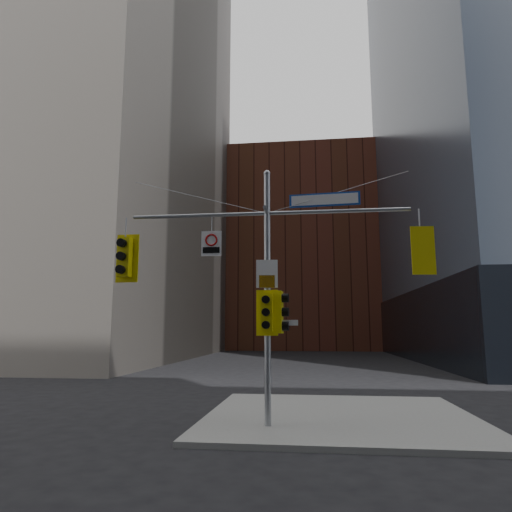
% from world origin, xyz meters
% --- Properties ---
extents(ground, '(160.00, 160.00, 0.00)m').
position_xyz_m(ground, '(0.00, 0.00, 0.00)').
color(ground, black).
rests_on(ground, ground).
extents(sidewalk_corner, '(8.00, 8.00, 0.15)m').
position_xyz_m(sidewalk_corner, '(2.00, 4.00, 0.07)').
color(sidewalk_corner, gray).
rests_on(sidewalk_corner, ground).
extents(brick_midrise, '(26.00, 20.00, 28.00)m').
position_xyz_m(brick_midrise, '(0.00, 58.00, 14.00)').
color(brick_midrise, brown).
rests_on(brick_midrise, ground).
extents(signal_assembly, '(8.00, 0.80, 7.30)m').
position_xyz_m(signal_assembly, '(0.00, 1.99, 4.42)').
color(signal_assembly, '#95989E').
rests_on(signal_assembly, ground).
extents(traffic_light_west_arm, '(0.69, 0.56, 1.45)m').
position_xyz_m(traffic_light_west_arm, '(-4.23, 2.01, 4.80)').
color(traffic_light_west_arm, yellow).
rests_on(traffic_light_west_arm, ground).
extents(traffic_light_east_arm, '(0.63, 0.52, 1.32)m').
position_xyz_m(traffic_light_east_arm, '(4.22, 1.99, 4.80)').
color(traffic_light_east_arm, yellow).
rests_on(traffic_light_east_arm, ground).
extents(traffic_light_pole_side, '(0.47, 0.40, 1.17)m').
position_xyz_m(traffic_light_pole_side, '(0.33, 1.99, 3.17)').
color(traffic_light_pole_side, yellow).
rests_on(traffic_light_pole_side, ground).
extents(traffic_light_pole_front, '(0.60, 0.46, 1.26)m').
position_xyz_m(traffic_light_pole_front, '(0.00, 1.73, 3.15)').
color(traffic_light_pole_front, yellow).
rests_on(traffic_light_pole_front, ground).
extents(street_sign_blade, '(2.00, 0.20, 0.39)m').
position_xyz_m(street_sign_blade, '(1.64, 2.00, 6.35)').
color(street_sign_blade, '#113B9F').
rests_on(street_sign_blade, ground).
extents(regulatory_sign_arm, '(0.59, 0.07, 0.73)m').
position_xyz_m(regulatory_sign_arm, '(-1.62, 1.97, 5.17)').
color(regulatory_sign_arm, silver).
rests_on(regulatory_sign_arm, ground).
extents(regulatory_sign_pole, '(0.60, 0.10, 0.79)m').
position_xyz_m(regulatory_sign_pole, '(0.00, 1.88, 4.21)').
color(regulatory_sign_pole, silver).
rests_on(regulatory_sign_pole, ground).
extents(street_blade_ew, '(0.78, 0.07, 0.16)m').
position_xyz_m(street_blade_ew, '(0.45, 2.00, 2.88)').
color(street_blade_ew, silver).
rests_on(street_blade_ew, ground).
extents(street_blade_ns, '(0.10, 0.76, 0.15)m').
position_xyz_m(street_blade_ns, '(0.00, 2.45, 2.83)').
color(street_blade_ns, '#145926').
rests_on(street_blade_ns, ground).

